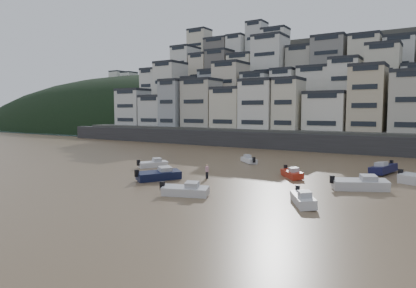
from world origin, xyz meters
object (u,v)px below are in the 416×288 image
Objects in this scene: boat_e at (292,172)px; boat_a at (185,189)px; boat_i at (383,167)px; boat_d at (360,182)px; boat_h at (249,159)px; person_pink at (207,171)px; boat_f at (153,163)px; boat_c at (159,174)px; boat_b at (303,197)px.

boat_e is 0.96× the size of boat_a.
boat_d is at bearing 9.71° from boat_i.
boat_e is 15.96m from boat_a.
boat_i is (19.29, 0.50, 0.23)m from boat_h.
boat_h is 0.93× the size of boat_e.
boat_f is at bearing 163.61° from person_pink.
boat_f is at bearing -122.70° from boat_e.
boat_h is at bearing 21.00° from boat_c.
boat_i reaches higher than boat_h.
boat_f is at bearing 121.42° from boat_a.
boat_d is 9.59m from boat_b.
boat_e is (10.17, -8.79, 0.04)m from boat_h.
boat_b is (-3.76, -21.51, -0.16)m from boat_i.
boat_e is at bearing -53.98° from boat_f.
person_pink is (-13.88, 6.11, 0.20)m from boat_b.
boat_e is at bearing 35.70° from person_pink.
person_pink is at bearing 162.97° from boat_d.
boat_c is 3.31× the size of person_pink.
boat_c is (-2.60, -18.84, 0.18)m from boat_h.
boat_d is at bearing 22.16° from boat_a.
boat_f is at bearing 92.17° from boat_h.
person_pink reaches higher than boat_h.
boat_d reaches higher than boat_b.
boat_c is 10.29m from boat_f.
boat_c is 1.17× the size of boat_b.
boat_i is at bearing -39.34° from boat_f.
boat_i is 23.41m from person_pink.
boat_c is 8.98m from boat_a.
boat_e is at bearing 132.66° from boat_d.
boat_i is 1.29× the size of boat_e.
boat_a is at bearing -101.72° from boat_f.
boat_b is (25.37, -9.49, 0.04)m from boat_f.
boat_a reaches higher than boat_e.
boat_h is 26.13m from boat_b.
person_pink is at bearing -144.09° from boat_b.
boat_c is 5.80m from person_pink.
boat_e reaches higher than boat_h.
person_pink is (-3.21, 8.94, 0.19)m from boat_a.
boat_a reaches higher than boat_f.
boat_b is (15.54, -21.01, 0.06)m from boat_h.
person_pink is at bearing -78.15° from boat_f.
person_pink is (-16.99, -2.95, 0.05)m from boat_d.
boat_i reaches higher than boat_d.
boat_f is at bearing 152.25° from boat_d.
boat_c is at bearing -137.25° from person_pink.
boat_b reaches higher than boat_f.
boat_h is at bearing 82.93° from boat_a.
boat_a reaches higher than boat_b.
boat_h is at bearing 120.47° from boat_d.
boat_e is at bearing 173.40° from boat_b.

